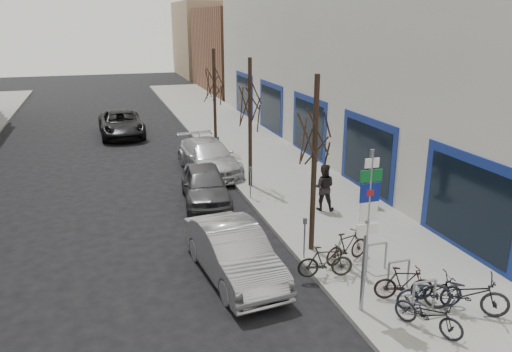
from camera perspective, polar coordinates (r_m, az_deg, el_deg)
ground at (r=12.14m, az=1.40°, el=-17.44°), size 120.00×120.00×0.00m
sidewalk_east at (r=22.00m, az=4.09°, el=-0.75°), size 5.00×70.00×0.15m
commercial_building at (r=32.55m, az=21.61°, el=12.89°), size 20.00×32.00×10.00m
brick_building_far at (r=52.09m, az=0.74°, el=14.26°), size 12.00×14.00×8.00m
tan_building_far at (r=66.59m, az=-3.01°, el=15.38°), size 13.00×12.00×9.00m
highway_sign_pole at (r=11.85m, az=12.60°, el=-5.23°), size 0.55×0.10×4.20m
bike_rack at (r=13.77m, az=15.98°, el=-10.44°), size 0.66×2.26×0.83m
tree_near at (r=14.46m, az=6.83°, el=6.01°), size 1.80×1.80×5.50m
tree_mid at (r=20.47m, az=-0.69°, el=9.51°), size 1.80×1.80×5.50m
tree_far at (r=26.71m, az=-4.81°, el=11.33°), size 1.80×1.80×5.50m
meter_front at (r=14.82m, az=5.58°, el=-6.62°), size 0.10×0.08×1.27m
meter_mid at (r=19.65m, az=-0.65°, el=-0.38°), size 0.10×0.08×1.27m
meter_back at (r=24.77m, az=-4.35°, el=3.35°), size 0.10×0.08×1.27m
bike_near_left at (r=12.31m, az=19.16°, el=-14.37°), size 1.25×1.66×1.00m
bike_near_right at (r=13.36m, az=16.56°, el=-11.64°), size 1.58×0.94×0.92m
bike_mid_curb at (r=13.16m, az=19.27°, el=-12.09°), size 1.76×0.79×1.04m
bike_mid_inner at (r=13.98m, az=7.92°, el=-9.62°), size 1.61×0.77×0.94m
bike_far_curb at (r=13.25m, az=22.97°, el=-11.94°), size 1.96×1.60×1.20m
bike_far_inner at (r=14.87m, az=10.37°, el=-7.93°), size 1.69×0.93×0.98m
parked_car_front at (r=14.05m, az=-2.57°, el=-8.72°), size 2.07×4.68×1.49m
parked_car_mid at (r=19.69m, az=-5.84°, el=-1.01°), size 2.15×4.45×1.47m
parked_car_back at (r=23.53m, az=-5.45°, el=2.16°), size 2.51×5.37×1.52m
lane_car at (r=32.13m, az=-15.15°, el=5.80°), size 2.69×5.58×1.53m
pedestrian_near at (r=19.38m, az=12.57°, el=-0.87°), size 0.72×0.62×1.66m
pedestrian_far at (r=18.56m, az=7.71°, el=-1.23°), size 0.78×0.68×1.78m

